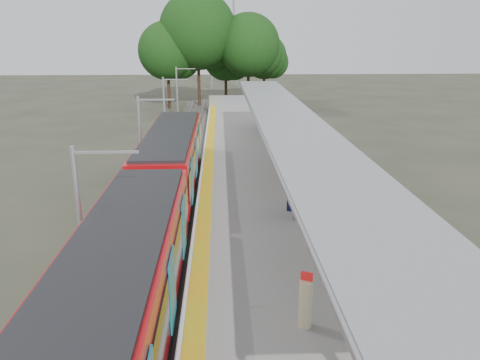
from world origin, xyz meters
The scene contains 13 objects.
trackbed centered at (-4.50, 20.00, 0.12)m, with size 3.00×70.00×0.24m, color #59544C.
platform centered at (0.00, 20.00, 0.50)m, with size 6.00×50.00×1.00m, color gray.
tactile_strip centered at (-2.55, 20.00, 1.01)m, with size 0.60×50.00×0.02m, color yellow.
end_fence centered at (0.00, 44.95, 1.60)m, with size 6.00×0.10×1.20m, color #9EA0A5.
train centered at (-4.50, 11.17, 2.05)m, with size 2.74×27.60×3.62m.
canopy centered at (1.61, 16.19, 4.20)m, with size 3.27×38.00×3.66m.
tree_cluster centered at (-2.35, 51.90, 7.60)m, with size 18.47×12.91×13.62m.
catenary_masts centered at (-6.22, 19.00, 2.91)m, with size 2.08×48.16×5.40m.
bench_mid centered at (1.36, 12.15, 1.57)m, with size 0.96×1.64×1.07m.
bench_far centered at (1.94, 31.52, 1.53)m, with size 0.90×1.54×1.01m.
info_pillar_near centered at (0.44, 3.93, 1.71)m, with size 0.37×0.37×1.64m.
info_pillar_far centered at (1.96, 16.00, 1.82)m, with size 0.42×0.42×1.88m.
litter_bin centered at (1.59, 17.74, 1.42)m, with size 0.41×0.41×0.83m, color #9EA0A5.
Camera 1 is at (-1.80, -7.01, 8.64)m, focal length 35.00 mm.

